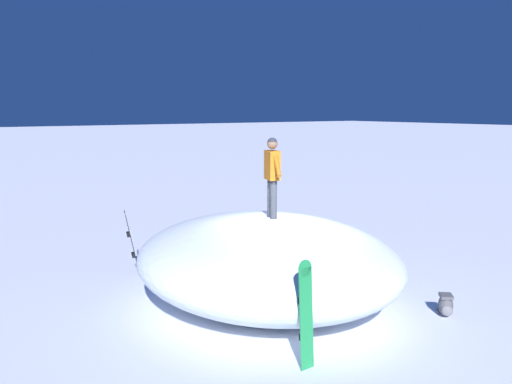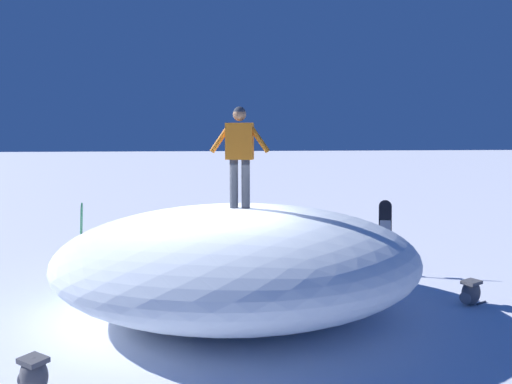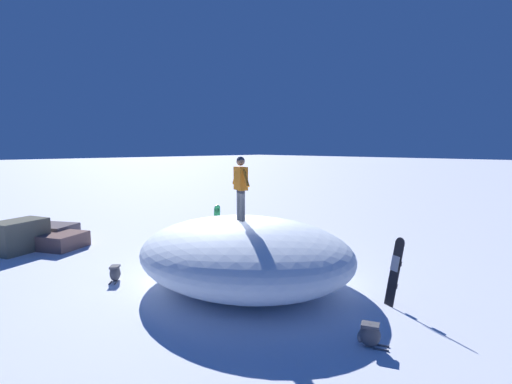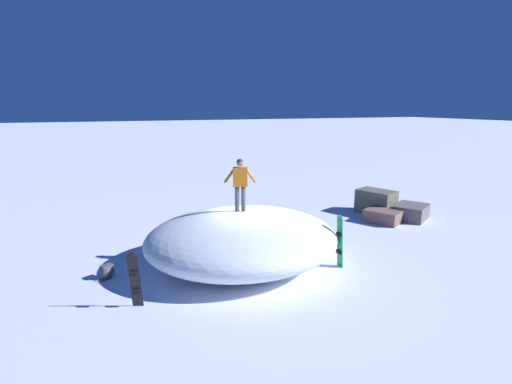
% 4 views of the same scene
% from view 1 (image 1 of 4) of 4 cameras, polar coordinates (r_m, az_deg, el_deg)
% --- Properties ---
extents(ground, '(240.00, 240.00, 0.00)m').
position_cam_1_polar(ground, '(11.54, 3.67, -11.77)').
color(ground, white).
extents(snow_mound, '(5.77, 6.55, 1.78)m').
position_cam_1_polar(snow_mound, '(11.54, 1.12, -7.11)').
color(snow_mound, white).
rests_on(snow_mound, ground).
extents(snowboarder_standing, '(0.40, 0.98, 1.67)m').
position_cam_1_polar(snowboarder_standing, '(11.25, 1.70, 2.27)').
color(snowboarder_standing, '#333842').
rests_on(snowboarder_standing, snow_mound).
extents(snowboard_primary_upright, '(0.27, 0.17, 1.74)m').
position_cam_1_polar(snowboard_primary_upright, '(8.69, 5.22, -12.46)').
color(snowboard_primary_upright, '#1E8C47').
rests_on(snowboard_primary_upright, ground).
extents(snowboard_secondary_upright, '(0.40, 0.37, 1.60)m').
position_cam_1_polar(snowboard_secondary_upright, '(13.75, -12.92, -5.00)').
color(snowboard_secondary_upright, black).
rests_on(snowboard_secondary_upright, ground).
extents(backpack_near, '(0.51, 0.53, 0.44)m').
position_cam_1_polar(backpack_near, '(11.53, 19.23, -11.08)').
color(backpack_near, '#4C4C51').
rests_on(backpack_near, ground).
extents(backpack_far, '(0.44, 0.61, 0.45)m').
position_cam_1_polar(backpack_far, '(15.32, -6.07, -5.71)').
color(backpack_far, '#4C4C51').
rests_on(backpack_far, ground).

